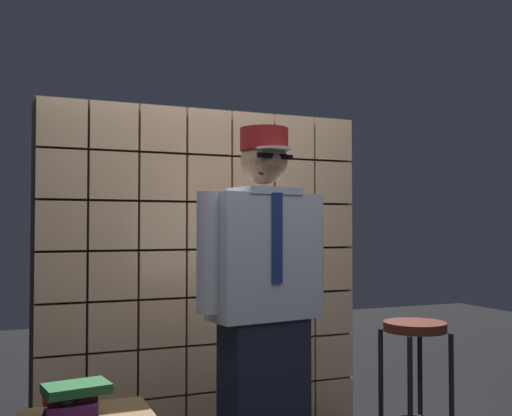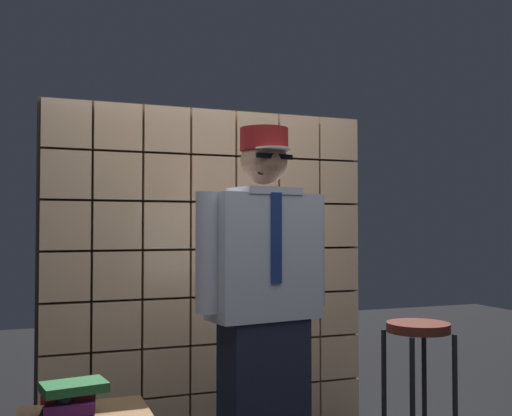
{
  "view_description": "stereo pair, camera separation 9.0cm",
  "coord_description": "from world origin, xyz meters",
  "px_view_note": "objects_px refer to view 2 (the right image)",
  "views": [
    {
      "loc": [
        -1.15,
        -2.24,
        1.3
      ],
      "look_at": [
        -0.03,
        0.48,
        1.39
      ],
      "focal_mm": 42.3,
      "sensor_mm": 36.0,
      "label": 1
    },
    {
      "loc": [
        -1.06,
        -2.27,
        1.3
      ],
      "look_at": [
        -0.03,
        0.48,
        1.39
      ],
      "focal_mm": 42.3,
      "sensor_mm": 36.0,
      "label": 2
    }
  ],
  "objects_px": {
    "standing_person": "(263,304)",
    "bar_stool": "(418,360)",
    "coffee_mug": "(66,409)",
    "book_stack": "(70,399)"
  },
  "relations": [
    {
      "from": "bar_stool",
      "to": "coffee_mug",
      "type": "bearing_deg",
      "value": -171.65
    },
    {
      "from": "bar_stool",
      "to": "standing_person",
      "type": "bearing_deg",
      "value": -177.89
    },
    {
      "from": "standing_person",
      "to": "bar_stool",
      "type": "relative_size",
      "value": 2.28
    },
    {
      "from": "standing_person",
      "to": "book_stack",
      "type": "bearing_deg",
      "value": -176.34
    },
    {
      "from": "standing_person",
      "to": "coffee_mug",
      "type": "distance_m",
      "value": 1.01
    },
    {
      "from": "bar_stool",
      "to": "coffee_mug",
      "type": "height_order",
      "value": "bar_stool"
    },
    {
      "from": "standing_person",
      "to": "book_stack",
      "type": "xyz_separation_m",
      "value": [
        -0.9,
        -0.2,
        -0.31
      ]
    },
    {
      "from": "book_stack",
      "to": "coffee_mug",
      "type": "xyz_separation_m",
      "value": [
        -0.02,
        -0.03,
        -0.03
      ]
    },
    {
      "from": "bar_stool",
      "to": "book_stack",
      "type": "xyz_separation_m",
      "value": [
        -1.81,
        -0.24,
        0.03
      ]
    },
    {
      "from": "book_stack",
      "to": "coffee_mug",
      "type": "relative_size",
      "value": 2.13
    }
  ]
}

